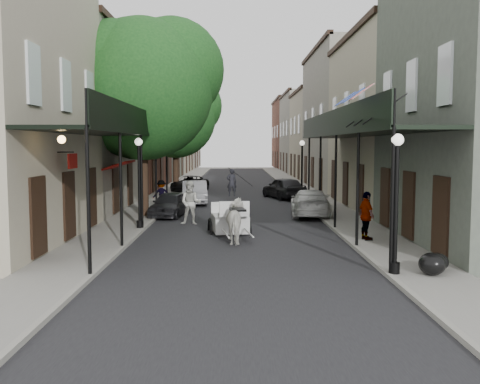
{
  "coord_description": "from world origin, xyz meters",
  "views": [
    {
      "loc": [
        -0.14,
        -15.96,
        3.53
      ],
      "look_at": [
        0.05,
        6.05,
        1.6
      ],
      "focal_mm": 40.0,
      "sensor_mm": 36.0,
      "label": 1
    }
  ],
  "objects_px": {
    "carriage": "(229,207)",
    "pedestrian_walking": "(191,203)",
    "lamppost_left": "(139,181)",
    "lamppost_right_far": "(302,169)",
    "car_right_near": "(310,203)",
    "car_left_near": "(170,204)",
    "car_left_mid": "(195,193)",
    "car_left_far": "(190,184)",
    "horse": "(238,221)",
    "lamppost_right_near": "(396,201)",
    "pedestrian_sidewalk_right": "(366,216)",
    "pedestrian_sidewalk_left": "(161,194)",
    "tree_near": "(151,84)",
    "car_right_far": "(284,188)",
    "tree_far": "(180,114)"
  },
  "relations": [
    {
      "from": "pedestrian_sidewalk_left",
      "to": "car_left_mid",
      "type": "bearing_deg",
      "value": -141.51
    },
    {
      "from": "tree_near",
      "to": "pedestrian_sidewalk_right",
      "type": "relative_size",
      "value": 5.49
    },
    {
      "from": "lamppost_right_near",
      "to": "pedestrian_sidewalk_right",
      "type": "xyz_separation_m",
      "value": [
        0.48,
        5.07,
        -1.05
      ]
    },
    {
      "from": "pedestrian_walking",
      "to": "pedestrian_sidewalk_left",
      "type": "xyz_separation_m",
      "value": [
        -2.08,
        5.54,
        -0.1
      ]
    },
    {
      "from": "pedestrian_sidewalk_right",
      "to": "car_right_near",
      "type": "distance_m",
      "value": 7.48
    },
    {
      "from": "lamppost_right_near",
      "to": "pedestrian_sidewalk_left",
      "type": "relative_size",
      "value": 2.46
    },
    {
      "from": "tree_near",
      "to": "pedestrian_sidewalk_right",
      "type": "distance_m",
      "value": 12.56
    },
    {
      "from": "horse",
      "to": "carriage",
      "type": "relative_size",
      "value": 0.71
    },
    {
      "from": "pedestrian_sidewalk_right",
      "to": "car_left_mid",
      "type": "xyz_separation_m",
      "value": [
        -7.18,
        13.06,
        -0.31
      ]
    },
    {
      "from": "tree_far",
      "to": "car_left_mid",
      "type": "height_order",
      "value": "tree_far"
    },
    {
      "from": "car_left_near",
      "to": "car_right_near",
      "type": "bearing_deg",
      "value": 9.63
    },
    {
      "from": "car_left_far",
      "to": "pedestrian_sidewalk_right",
      "type": "bearing_deg",
      "value": -56.58
    },
    {
      "from": "car_right_near",
      "to": "car_right_far",
      "type": "xyz_separation_m",
      "value": [
        -0.53,
        8.73,
        0.05
      ]
    },
    {
      "from": "tree_far",
      "to": "pedestrian_sidewalk_right",
      "type": "distance_m",
      "value": 23.39
    },
    {
      "from": "lamppost_right_near",
      "to": "horse",
      "type": "height_order",
      "value": "lamppost_right_near"
    },
    {
      "from": "pedestrian_walking",
      "to": "car_left_far",
      "type": "bearing_deg",
      "value": 101.44
    },
    {
      "from": "pedestrian_walking",
      "to": "car_right_far",
      "type": "xyz_separation_m",
      "value": [
        5.19,
        11.55,
        -0.24
      ]
    },
    {
      "from": "car_right_near",
      "to": "car_left_near",
      "type": "bearing_deg",
      "value": 6.36
    },
    {
      "from": "tree_near",
      "to": "car_left_far",
      "type": "height_order",
      "value": "tree_near"
    },
    {
      "from": "lamppost_left",
      "to": "lamppost_right_far",
      "type": "xyz_separation_m",
      "value": [
        8.2,
        12.0,
        0.0
      ]
    },
    {
      "from": "horse",
      "to": "pedestrian_sidewalk_left",
      "type": "relative_size",
      "value": 1.24
    },
    {
      "from": "pedestrian_walking",
      "to": "car_left_mid",
      "type": "distance_m",
      "value": 8.49
    },
    {
      "from": "lamppost_left",
      "to": "pedestrian_walking",
      "type": "xyz_separation_m",
      "value": [
        1.98,
        1.65,
        -1.08
      ]
    },
    {
      "from": "tree_near",
      "to": "car_left_far",
      "type": "bearing_deg",
      "value": 87.61
    },
    {
      "from": "pedestrian_sidewalk_right",
      "to": "car_right_near",
      "type": "xyz_separation_m",
      "value": [
        -0.98,
        7.41,
        -0.33
      ]
    },
    {
      "from": "lamppost_right_near",
      "to": "car_left_far",
      "type": "height_order",
      "value": "lamppost_right_near"
    },
    {
      "from": "car_left_mid",
      "to": "car_left_far",
      "type": "xyz_separation_m",
      "value": [
        -1.0,
        8.38,
        -0.08
      ]
    },
    {
      "from": "car_left_far",
      "to": "tree_near",
      "type": "bearing_deg",
      "value": -79.85
    },
    {
      "from": "lamppost_right_far",
      "to": "carriage",
      "type": "height_order",
      "value": "lamppost_right_far"
    },
    {
      "from": "lamppost_left",
      "to": "car_left_mid",
      "type": "bearing_deg",
      "value": 81.58
    },
    {
      "from": "lamppost_right_far",
      "to": "car_left_near",
      "type": "distance_m",
      "value": 10.81
    },
    {
      "from": "tree_far",
      "to": "car_right_near",
      "type": "xyz_separation_m",
      "value": [
        7.85,
        -13.7,
        -5.16
      ]
    },
    {
      "from": "car_left_mid",
      "to": "lamppost_right_far",
      "type": "bearing_deg",
      "value": 10.53
    },
    {
      "from": "lamppost_left",
      "to": "pedestrian_sidewalk_right",
      "type": "height_order",
      "value": "lamppost_left"
    },
    {
      "from": "lamppost_right_near",
      "to": "car_left_near",
      "type": "height_order",
      "value": "lamppost_right_near"
    },
    {
      "from": "carriage",
      "to": "car_left_far",
      "type": "bearing_deg",
      "value": 91.0
    },
    {
      "from": "lamppost_right_near",
      "to": "car_right_far",
      "type": "distance_m",
      "value": 21.27
    },
    {
      "from": "lamppost_right_near",
      "to": "lamppost_right_far",
      "type": "xyz_separation_m",
      "value": [
        0.0,
        20.0,
        0.0
      ]
    },
    {
      "from": "lamppost_right_far",
      "to": "car_left_mid",
      "type": "height_order",
      "value": "lamppost_right_far"
    },
    {
      "from": "carriage",
      "to": "pedestrian_walking",
      "type": "bearing_deg",
      "value": 122.29
    },
    {
      "from": "lamppost_right_near",
      "to": "horse",
      "type": "relative_size",
      "value": 1.98
    },
    {
      "from": "car_left_mid",
      "to": "tree_far",
      "type": "bearing_deg",
      "value": 96.49
    },
    {
      "from": "pedestrian_sidewalk_right",
      "to": "lamppost_right_near",
      "type": "bearing_deg",
      "value": 162.02
    },
    {
      "from": "tree_near",
      "to": "carriage",
      "type": "xyz_separation_m",
      "value": [
        3.78,
        -4.49,
        -5.46
      ]
    },
    {
      "from": "pedestrian_walking",
      "to": "pedestrian_sidewalk_left",
      "type": "bearing_deg",
      "value": 116.98
    },
    {
      "from": "horse",
      "to": "pedestrian_walking",
      "type": "distance_m",
      "value": 4.87
    },
    {
      "from": "car_right_near",
      "to": "lamppost_left",
      "type": "bearing_deg",
      "value": 35.38
    },
    {
      "from": "horse",
      "to": "car_left_mid",
      "type": "xyz_separation_m",
      "value": [
        -2.55,
        12.88,
        -0.1
      ]
    },
    {
      "from": "car_left_mid",
      "to": "car_right_near",
      "type": "height_order",
      "value": "car_left_mid"
    },
    {
      "from": "lamppost_right_far",
      "to": "pedestrian_sidewalk_right",
      "type": "xyz_separation_m",
      "value": [
        0.48,
        -14.93,
        -1.05
      ]
    }
  ]
}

